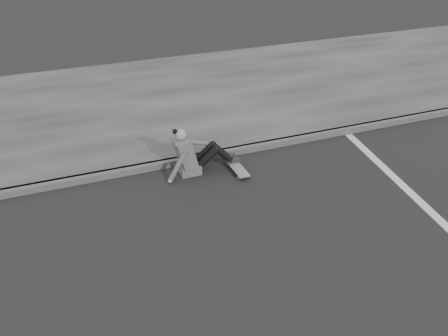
# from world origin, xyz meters

# --- Properties ---
(ground) EXTENTS (80.00, 80.00, 0.00)m
(ground) POSITION_xyz_m (0.00, 0.00, 0.00)
(ground) COLOR black
(ground) RESTS_ON ground
(curb) EXTENTS (24.00, 0.16, 0.12)m
(curb) POSITION_xyz_m (0.00, 2.58, 0.06)
(curb) COLOR #484848
(curb) RESTS_ON ground
(sidewalk) EXTENTS (24.00, 6.00, 0.12)m
(sidewalk) POSITION_xyz_m (0.00, 5.60, 0.06)
(sidewalk) COLOR #393939
(sidewalk) RESTS_ON ground
(skateboard) EXTENTS (0.20, 0.78, 0.09)m
(skateboard) POSITION_xyz_m (0.80, 1.97, 0.07)
(skateboard) COLOR gray
(skateboard) RESTS_ON ground
(seated_woman) EXTENTS (1.38, 0.46, 0.88)m
(seated_woman) POSITION_xyz_m (0.07, 2.21, 0.36)
(seated_woman) COLOR #535356
(seated_woman) RESTS_ON ground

